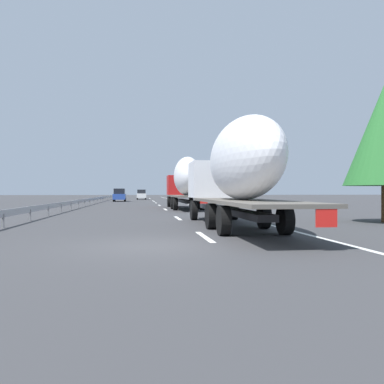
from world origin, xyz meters
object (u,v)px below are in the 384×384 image
at_px(car_blue_sedan, 120,195).
at_px(road_sign, 191,186).
at_px(truck_trailing, 236,168).
at_px(car_white_van, 141,195).
at_px(truck_lead, 185,181).

distance_m(car_blue_sedan, road_sign, 12.50).
bearing_deg(truck_trailing, car_blue_sedan, 8.77).
relative_size(car_blue_sedan, road_sign, 1.37).
distance_m(car_white_van, road_sign, 23.19).
distance_m(car_white_van, car_blue_sedan, 15.31).
relative_size(truck_lead, road_sign, 4.03).
bearing_deg(car_blue_sedan, truck_trailing, -171.23).
xyz_separation_m(truck_lead, road_sign, (19.93, -3.10, -0.25)).
height_order(truck_lead, road_sign, truck_lead).
bearing_deg(truck_trailing, car_white_van, 3.45).
distance_m(truck_trailing, car_blue_sedan, 46.12).
xyz_separation_m(truck_trailing, road_sign, (38.34, -3.10, -0.24)).
bearing_deg(road_sign, car_blue_sedan, 54.53).
bearing_deg(road_sign, truck_lead, 171.16).
distance_m(truck_lead, truck_trailing, 18.41).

